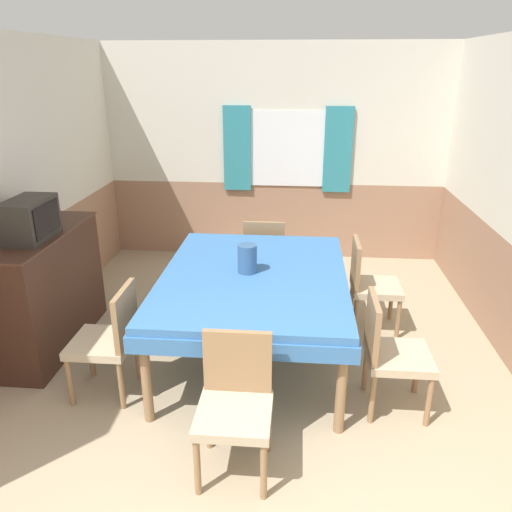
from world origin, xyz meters
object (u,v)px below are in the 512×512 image
at_px(chair_right_near, 390,350).
at_px(vase, 247,259).
at_px(chair_head_near, 235,401).
at_px(dining_table, 254,285).
at_px(chair_right_far, 369,282).
at_px(chair_head_window, 265,254).
at_px(chair_left_near, 110,337).
at_px(tv, 30,219).
at_px(sideboard, 47,290).

xyz_separation_m(chair_right_near, vase, (-1.07, 0.61, 0.41)).
bearing_deg(chair_head_near, chair_right_near, -147.15).
xyz_separation_m(dining_table, chair_right_far, (1.01, 0.59, -0.20)).
distance_m(chair_head_near, chair_head_window, 2.48).
height_order(chair_left_near, chair_right_far, same).
bearing_deg(chair_head_window, chair_left_near, -118.93).
xyz_separation_m(tv, vase, (1.70, 0.11, -0.32)).
relative_size(dining_table, tv, 4.12).
distance_m(dining_table, chair_right_near, 1.18).
bearing_deg(dining_table, vase, 156.27).
distance_m(chair_right_near, vase, 1.30).
bearing_deg(chair_right_near, chair_right_far, -180.00).
distance_m(dining_table, vase, 0.22).
bearing_deg(tv, vase, 3.84).
height_order(chair_head_window, chair_right_far, same).
height_order(chair_right_far, sideboard, sideboard).
bearing_deg(chair_right_near, chair_head_window, -151.07).
relative_size(chair_head_near, vase, 3.70).
bearing_deg(sideboard, tv, -76.67).
bearing_deg(dining_table, chair_right_near, -30.18).
relative_size(chair_right_near, chair_head_near, 1.00).
bearing_deg(dining_table, chair_head_near, -90.00).
bearing_deg(vase, dining_table, -23.73).
bearing_deg(sideboard, chair_head_window, 33.56).
height_order(chair_right_far, vase, vase).
relative_size(chair_head_near, tv, 1.81).
xyz_separation_m(chair_right_far, vase, (-1.07, -0.56, 0.41)).
relative_size(chair_right_near, vase, 3.70).
height_order(chair_right_near, chair_right_far, same).
bearing_deg(vase, chair_head_window, 87.34).
bearing_deg(chair_head_near, tv, -33.12).
relative_size(chair_head_window, vase, 3.70).
relative_size(chair_left_near, sideboard, 0.64).
xyz_separation_m(chair_right_near, chair_head_window, (-1.01, 1.82, 0.00)).
xyz_separation_m(chair_head_near, chair_left_near, (-1.01, 0.65, 0.00)).
relative_size(chair_head_window, sideboard, 0.64).
bearing_deg(chair_right_far, dining_table, -59.82).
bearing_deg(chair_left_near, sideboard, 50.99).
distance_m(chair_head_near, chair_right_far, 2.08).
bearing_deg(chair_left_near, dining_table, -59.82).
bearing_deg(chair_head_near, chair_head_window, -90.00).
relative_size(dining_table, chair_right_far, 2.28).
height_order(chair_right_near, vase, vase).
distance_m(chair_right_near, tv, 2.91).
relative_size(sideboard, tv, 2.83).
distance_m(chair_right_near, chair_right_far, 1.17).
bearing_deg(chair_head_window, chair_right_near, -61.07).
distance_m(chair_left_near, tv, 1.16).
height_order(dining_table, sideboard, sideboard).
distance_m(chair_head_window, sideboard, 2.15).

